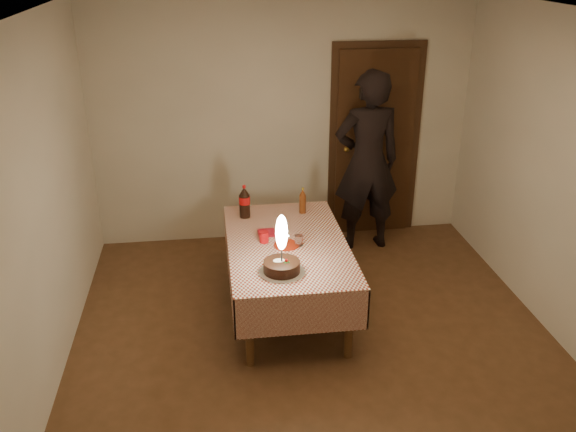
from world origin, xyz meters
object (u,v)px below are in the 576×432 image
object	(u,v)px
red_plate	(287,245)
photographer	(367,162)
birthday_cake	(282,259)
dining_table	(287,252)
red_cup	(264,237)
cola_bottle	(244,202)
amber_bottle_right	(303,201)
clear_cup	(299,240)

from	to	relation	value
red_plate	photographer	distance (m)	1.62
birthday_cake	red_plate	world-z (taller)	birthday_cake
dining_table	red_plate	distance (m)	0.11
birthday_cake	dining_table	bearing A→B (deg)	77.67
photographer	red_plate	bearing A→B (deg)	-129.13
red_cup	cola_bottle	xyz separation A→B (m)	(-0.13, 0.56, 0.10)
dining_table	amber_bottle_right	xyz separation A→B (m)	(0.23, 0.61, 0.21)
cola_bottle	clear_cup	bearing A→B (deg)	-57.64
dining_table	birthday_cake	distance (m)	0.56
red_plate	photographer	world-z (taller)	photographer
red_cup	photographer	distance (m)	1.67
red_plate	dining_table	bearing A→B (deg)	76.76
dining_table	red_cup	world-z (taller)	red_cup
clear_cup	cola_bottle	xyz separation A→B (m)	(-0.41, 0.65, 0.11)
clear_cup	amber_bottle_right	size ratio (longest dim) A/B	0.35
dining_table	red_plate	xyz separation A→B (m)	(-0.01, -0.05, 0.10)
birthday_cake	red_cup	bearing A→B (deg)	99.09
clear_cup	amber_bottle_right	distance (m)	0.69
red_plate	cola_bottle	xyz separation A→B (m)	(-0.31, 0.64, 0.15)
red_plate	birthday_cake	bearing A→B (deg)	-102.22
red_cup	clear_cup	size ratio (longest dim) A/B	1.11
amber_bottle_right	clear_cup	bearing A→B (deg)	-101.57
red_cup	cola_bottle	distance (m)	0.58
birthday_cake	amber_bottle_right	bearing A→B (deg)	73.14
red_plate	photographer	xyz separation A→B (m)	(1.01, 1.24, 0.28)
dining_table	cola_bottle	size ratio (longest dim) A/B	5.42
cola_bottle	red_plate	bearing A→B (deg)	-64.17
photographer	cola_bottle	bearing A→B (deg)	-155.62
red_cup	clear_cup	bearing A→B (deg)	-18.49
red_plate	clear_cup	bearing A→B (deg)	-5.98
dining_table	birthday_cake	xyz separation A→B (m)	(-0.11, -0.51, 0.21)
birthday_cake	cola_bottle	distance (m)	1.11
red_cup	dining_table	bearing A→B (deg)	-9.02
cola_bottle	photographer	distance (m)	1.45
birthday_cake	red_plate	xyz separation A→B (m)	(0.10, 0.45, -0.11)
photographer	clear_cup	bearing A→B (deg)	-125.91
clear_cup	amber_bottle_right	xyz separation A→B (m)	(0.14, 0.68, 0.07)
amber_bottle_right	cola_bottle	bearing A→B (deg)	-177.35
clear_cup	photographer	world-z (taller)	photographer
dining_table	clear_cup	world-z (taller)	clear_cup
clear_cup	dining_table	bearing A→B (deg)	144.29
amber_bottle_right	photographer	distance (m)	0.97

